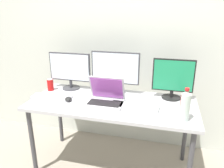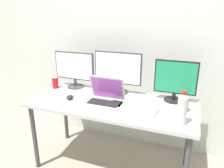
{
  "view_description": "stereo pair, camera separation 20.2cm",
  "coord_description": "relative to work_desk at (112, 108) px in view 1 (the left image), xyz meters",
  "views": [
    {
      "loc": [
        0.48,
        -1.85,
        1.59
      ],
      "look_at": [
        0.0,
        0.0,
        0.92
      ],
      "focal_mm": 35.0,
      "sensor_mm": 36.0,
      "label": 1
    },
    {
      "loc": [
        0.67,
        -1.79,
        1.59
      ],
      "look_at": [
        0.0,
        0.0,
        0.92
      ],
      "focal_mm": 35.0,
      "sensor_mm": 36.0,
      "label": 2
    }
  ],
  "objects": [
    {
      "name": "work_desk",
      "position": [
        0.0,
        0.0,
        0.0
      ],
      "size": [
        1.57,
        0.7,
        0.74
      ],
      "color": "#424247",
      "rests_on": "ground"
    },
    {
      "name": "keyboard_aux",
      "position": [
        -0.6,
        -0.06,
        0.08
      ],
      "size": [
        0.41,
        0.15,
        0.02
      ],
      "primitive_type": "cube",
      "rotation": [
        0.0,
        0.0,
        0.06
      ],
      "color": "#B2B2B7",
      "rests_on": "work_desk"
    },
    {
      "name": "wall_back",
      "position": [
        0.0,
        0.59,
        0.63
      ],
      "size": [
        7.0,
        0.08,
        2.6
      ],
      "primitive_type": "cube",
      "color": "silver",
      "rests_on": "ground"
    },
    {
      "name": "laptop_silver",
      "position": [
        -0.05,
        -0.04,
        0.13
      ],
      "size": [
        0.34,
        0.25,
        0.25
      ],
      "color": "silver",
      "rests_on": "work_desk"
    },
    {
      "name": "keyboard_main",
      "position": [
        0.23,
        -0.08,
        0.08
      ],
      "size": [
        0.44,
        0.16,
        0.02
      ],
      "primitive_type": "cube",
      "rotation": [
        0.0,
        0.0,
        -0.08
      ],
      "color": "#B2B2B7",
      "rests_on": "work_desk"
    },
    {
      "name": "soda_can_by_laptop",
      "position": [
        0.66,
        0.03,
        0.13
      ],
      "size": [
        0.07,
        0.07,
        0.13
      ],
      "color": "red",
      "rests_on": "work_desk"
    },
    {
      "name": "mouse_by_keyboard",
      "position": [
        -0.41,
        -0.08,
        0.09
      ],
      "size": [
        0.09,
        0.11,
        0.04
      ],
      "primitive_type": "ellipsoid",
      "rotation": [
        0.0,
        0.0,
        0.37
      ],
      "color": "black",
      "rests_on": "work_desk"
    },
    {
      "name": "water_bottle",
      "position": [
        0.64,
        -0.2,
        0.19
      ],
      "size": [
        0.07,
        0.07,
        0.27
      ],
      "color": "silver",
      "rests_on": "work_desk"
    },
    {
      "name": "monitor_center",
      "position": [
        -0.03,
        0.24,
        0.3
      ],
      "size": [
        0.5,
        0.22,
        0.43
      ],
      "color": "#38383D",
      "rests_on": "work_desk"
    },
    {
      "name": "ground_plane",
      "position": [
        0.0,
        0.0,
        -0.67
      ],
      "size": [
        16.0,
        16.0,
        0.0
      ],
      "primitive_type": "plane",
      "color": "gray"
    },
    {
      "name": "monitor_left",
      "position": [
        -0.53,
        0.24,
        0.28
      ],
      "size": [
        0.46,
        0.19,
        0.4
      ],
      "color": "#38383D",
      "rests_on": "work_desk"
    },
    {
      "name": "monitor_right",
      "position": [
        0.55,
        0.23,
        0.27
      ],
      "size": [
        0.39,
        0.19,
        0.39
      ],
      "color": "black",
      "rests_on": "work_desk"
    },
    {
      "name": "soda_can_near_keyboard",
      "position": [
        -0.72,
        0.13,
        0.13
      ],
      "size": [
        0.07,
        0.07,
        0.13
      ],
      "color": "red",
      "rests_on": "work_desk"
    }
  ]
}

